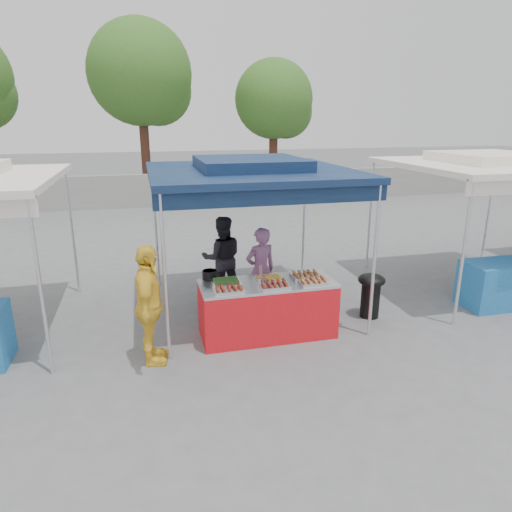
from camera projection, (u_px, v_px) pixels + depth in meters
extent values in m
plane|color=slate|center=(265.00, 331.00, 7.09)|extent=(80.00, 80.00, 0.00)
cube|color=gray|center=(188.00, 189.00, 17.12)|extent=(40.00, 0.25, 1.20)
cylinder|color=silver|center=(165.00, 281.00, 5.94)|extent=(0.05, 0.05, 2.30)
cylinder|color=silver|center=(374.00, 263.00, 6.64)|extent=(0.05, 0.05, 2.30)
cylinder|color=silver|center=(156.00, 229.00, 8.72)|extent=(0.05, 0.05, 2.30)
cylinder|color=silver|center=(304.00, 220.00, 9.42)|extent=(0.05, 0.05, 2.30)
cube|color=#122649|center=(250.00, 172.00, 7.33)|extent=(3.20, 3.20, 0.10)
cube|color=#122649|center=(250.00, 164.00, 7.29)|extent=(1.65, 1.65, 0.18)
cube|color=#122649|center=(276.00, 196.00, 5.98)|extent=(3.20, 0.04, 0.25)
cylinder|color=silver|center=(41.00, 291.00, 5.59)|extent=(0.05, 0.05, 2.30)
cylinder|color=silver|center=(73.00, 233.00, 8.37)|extent=(0.05, 0.05, 2.30)
cylinder|color=silver|center=(463.00, 256.00, 6.99)|extent=(0.05, 0.05, 2.30)
cylinder|color=silver|center=(370.00, 217.00, 9.77)|extent=(0.05, 0.05, 2.30)
cylinder|color=silver|center=(489.00, 210.00, 10.47)|extent=(0.05, 0.05, 2.30)
cube|color=white|center=(488.00, 165.00, 8.38)|extent=(3.20, 3.20, 0.10)
cube|color=white|center=(489.00, 158.00, 8.34)|extent=(1.65, 1.65, 0.18)
cube|color=#2370B7|center=(512.00, 283.00, 8.02)|extent=(1.80, 0.70, 0.80)
cylinder|color=#49271C|center=(145.00, 144.00, 18.16)|extent=(0.36, 0.36, 4.32)
sphere|color=#3A6923|center=(140.00, 73.00, 17.38)|extent=(3.95, 3.95, 3.95)
sphere|color=#3A6923|center=(157.00, 90.00, 17.89)|extent=(2.71, 2.71, 2.71)
cylinder|color=#49271C|center=(273.00, 153.00, 19.34)|extent=(0.36, 0.36, 3.50)
sphere|color=#3A6923|center=(274.00, 99.00, 18.72)|extent=(3.20, 3.20, 3.20)
sphere|color=#3A6923|center=(286.00, 112.00, 19.19)|extent=(2.20, 2.20, 2.20)
cube|color=red|center=(267.00, 310.00, 6.88)|extent=(2.00, 0.80, 0.81)
cube|color=silver|center=(268.00, 284.00, 6.75)|extent=(2.00, 0.80, 0.04)
cube|color=white|center=(229.00, 290.00, 6.37)|extent=(0.42, 0.30, 0.05)
cube|color=maroon|center=(229.00, 288.00, 6.36)|extent=(0.35, 0.25, 0.02)
cube|color=white|center=(274.00, 286.00, 6.53)|extent=(0.42, 0.30, 0.05)
cube|color=maroon|center=(275.00, 284.00, 6.52)|extent=(0.35, 0.25, 0.02)
cube|color=white|center=(313.00, 282.00, 6.68)|extent=(0.42, 0.30, 0.05)
cube|color=#C57543|center=(313.00, 280.00, 6.67)|extent=(0.35, 0.25, 0.02)
cube|color=white|center=(226.00, 283.00, 6.66)|extent=(0.42, 0.30, 0.05)
cube|color=#306221|center=(226.00, 280.00, 6.65)|extent=(0.35, 0.25, 0.02)
cube|color=white|center=(268.00, 279.00, 6.82)|extent=(0.42, 0.30, 0.05)
cube|color=gold|center=(268.00, 277.00, 6.81)|extent=(0.35, 0.25, 0.02)
cube|color=white|center=(305.00, 276.00, 6.95)|extent=(0.42, 0.30, 0.05)
cube|color=#C57543|center=(305.00, 274.00, 6.94)|extent=(0.35, 0.25, 0.02)
cylinder|color=black|center=(210.00, 275.00, 6.87)|extent=(0.23, 0.23, 0.13)
cylinder|color=silver|center=(261.00, 282.00, 6.62)|extent=(0.09, 0.09, 0.11)
cylinder|color=black|center=(370.00, 300.00, 7.54)|extent=(0.31, 0.31, 0.60)
ellipsoid|color=black|center=(372.00, 280.00, 7.44)|extent=(0.45, 0.45, 0.20)
cube|color=#1647B7|center=(242.00, 313.00, 7.40)|extent=(0.49, 0.34, 0.29)
cube|color=#1647B7|center=(270.00, 310.00, 7.50)|extent=(0.51, 0.36, 0.30)
cube|color=#1647B7|center=(270.00, 293.00, 7.41)|extent=(0.48, 0.33, 0.29)
imported|color=#9B6292|center=(261.00, 271.00, 7.60)|extent=(0.60, 0.46, 1.48)
imported|color=black|center=(222.00, 258.00, 8.20)|extent=(0.79, 0.64, 1.53)
imported|color=yellow|center=(149.00, 306.00, 5.97)|extent=(0.50, 1.00, 1.65)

